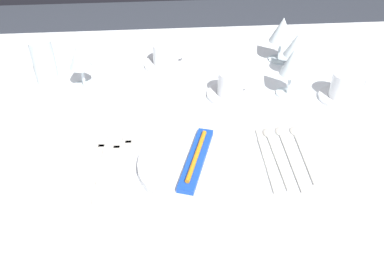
{
  "coord_description": "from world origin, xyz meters",
  "views": [
    {
      "loc": [
        -0.05,
        -0.9,
        1.35
      ],
      "look_at": [
        0.01,
        -0.12,
        0.76
      ],
      "focal_mm": 37.39,
      "sensor_mm": 36.0,
      "label": 1
    }
  ],
  "objects_px": {
    "fork_inner": "(114,164)",
    "toothbrush_package": "(196,158)",
    "coffee_cup_far": "(346,85)",
    "wine_glass_far": "(80,58)",
    "spoon_tea": "(301,146)",
    "coffee_cup_right": "(231,83)",
    "wine_glass_left": "(297,46)",
    "fork_salad": "(97,165)",
    "wine_glass_centre": "(292,64)",
    "spoon_dessert": "(287,149)",
    "wine_glass_right": "(282,31)",
    "dinner_knife": "(268,160)",
    "coffee_cup_left": "(166,54)",
    "dinner_plate": "(196,164)",
    "drink_tumbler": "(45,64)",
    "spoon_soup": "(274,149)",
    "fork_outer": "(127,160)"
  },
  "relations": [
    {
      "from": "spoon_soup",
      "to": "fork_outer",
      "type": "bearing_deg",
      "value": -178.45
    },
    {
      "from": "toothbrush_package",
      "to": "spoon_tea",
      "type": "distance_m",
      "value": 0.26
    },
    {
      "from": "dinner_plate",
      "to": "spoon_soup",
      "type": "relative_size",
      "value": 1.19
    },
    {
      "from": "wine_glass_centre",
      "to": "wine_glass_far",
      "type": "height_order",
      "value": "wine_glass_centre"
    },
    {
      "from": "dinner_plate",
      "to": "coffee_cup_far",
      "type": "bearing_deg",
      "value": 29.57
    },
    {
      "from": "drink_tumbler",
      "to": "spoon_dessert",
      "type": "bearing_deg",
      "value": -30.95
    },
    {
      "from": "spoon_dessert",
      "to": "coffee_cup_far",
      "type": "bearing_deg",
      "value": 43.61
    },
    {
      "from": "dinner_knife",
      "to": "wine_glass_centre",
      "type": "bearing_deg",
      "value": 66.13
    },
    {
      "from": "spoon_dessert",
      "to": "wine_glass_left",
      "type": "xyz_separation_m",
      "value": [
        0.11,
        0.35,
        0.09
      ]
    },
    {
      "from": "fork_inner",
      "to": "spoon_dessert",
      "type": "height_order",
      "value": "spoon_dessert"
    },
    {
      "from": "dinner_knife",
      "to": "wine_glass_left",
      "type": "height_order",
      "value": "wine_glass_left"
    },
    {
      "from": "coffee_cup_far",
      "to": "wine_glass_far",
      "type": "relative_size",
      "value": 0.72
    },
    {
      "from": "fork_outer",
      "to": "drink_tumbler",
      "type": "distance_m",
      "value": 0.47
    },
    {
      "from": "fork_inner",
      "to": "coffee_cup_far",
      "type": "relative_size",
      "value": 2.09
    },
    {
      "from": "fork_inner",
      "to": "fork_salad",
      "type": "distance_m",
      "value": 0.04
    },
    {
      "from": "spoon_soup",
      "to": "wine_glass_right",
      "type": "bearing_deg",
      "value": 74.45
    },
    {
      "from": "fork_salad",
      "to": "wine_glass_centre",
      "type": "xyz_separation_m",
      "value": [
        0.51,
        0.26,
        0.09
      ]
    },
    {
      "from": "wine_glass_left",
      "to": "coffee_cup_far",
      "type": "bearing_deg",
      "value": -55.87
    },
    {
      "from": "fork_salad",
      "to": "wine_glass_far",
      "type": "distance_m",
      "value": 0.37
    },
    {
      "from": "fork_salad",
      "to": "fork_outer",
      "type": "bearing_deg",
      "value": 12.19
    },
    {
      "from": "fork_inner",
      "to": "toothbrush_package",
      "type": "bearing_deg",
      "value": -6.43
    },
    {
      "from": "fork_outer",
      "to": "wine_glass_left",
      "type": "height_order",
      "value": "wine_glass_left"
    },
    {
      "from": "spoon_tea",
      "to": "wine_glass_far",
      "type": "distance_m",
      "value": 0.65
    },
    {
      "from": "wine_glass_left",
      "to": "wine_glass_right",
      "type": "distance_m",
      "value": 0.1
    },
    {
      "from": "wine_glass_right",
      "to": "spoon_dessert",
      "type": "bearing_deg",
      "value": -101.82
    },
    {
      "from": "toothbrush_package",
      "to": "drink_tumbler",
      "type": "bearing_deg",
      "value": 134.26
    },
    {
      "from": "fork_salad",
      "to": "wine_glass_centre",
      "type": "distance_m",
      "value": 0.58
    },
    {
      "from": "dinner_knife",
      "to": "wine_glass_far",
      "type": "relative_size",
      "value": 1.57
    },
    {
      "from": "spoon_tea",
      "to": "wine_glass_right",
      "type": "bearing_deg",
      "value": 82.46
    },
    {
      "from": "coffee_cup_left",
      "to": "drink_tumbler",
      "type": "bearing_deg",
      "value": -169.46
    },
    {
      "from": "dinner_knife",
      "to": "spoon_tea",
      "type": "height_order",
      "value": "spoon_tea"
    },
    {
      "from": "toothbrush_package",
      "to": "fork_salad",
      "type": "relative_size",
      "value": 0.92
    },
    {
      "from": "toothbrush_package",
      "to": "wine_glass_far",
      "type": "relative_size",
      "value": 1.49
    },
    {
      "from": "spoon_tea",
      "to": "toothbrush_package",
      "type": "bearing_deg",
      "value": -168.84
    },
    {
      "from": "toothbrush_package",
      "to": "spoon_tea",
      "type": "xyz_separation_m",
      "value": [
        0.26,
        0.05,
        -0.02
      ]
    },
    {
      "from": "dinner_knife",
      "to": "coffee_cup_left",
      "type": "height_order",
      "value": "coffee_cup_left"
    },
    {
      "from": "spoon_soup",
      "to": "coffee_cup_left",
      "type": "bearing_deg",
      "value": 118.58
    },
    {
      "from": "coffee_cup_left",
      "to": "wine_glass_centre",
      "type": "relative_size",
      "value": 0.72
    },
    {
      "from": "toothbrush_package",
      "to": "dinner_knife",
      "type": "distance_m",
      "value": 0.17
    },
    {
      "from": "coffee_cup_right",
      "to": "drink_tumbler",
      "type": "bearing_deg",
      "value": 165.93
    },
    {
      "from": "spoon_dessert",
      "to": "wine_glass_right",
      "type": "relative_size",
      "value": 1.58
    },
    {
      "from": "fork_inner",
      "to": "wine_glass_centre",
      "type": "height_order",
      "value": "wine_glass_centre"
    },
    {
      "from": "coffee_cup_right",
      "to": "coffee_cup_far",
      "type": "height_order",
      "value": "coffee_cup_far"
    },
    {
      "from": "dinner_plate",
      "to": "drink_tumbler",
      "type": "xyz_separation_m",
      "value": [
        -0.41,
        0.42,
        0.05
      ]
    },
    {
      "from": "spoon_soup",
      "to": "wine_glass_left",
      "type": "height_order",
      "value": "wine_glass_left"
    },
    {
      "from": "dinner_knife",
      "to": "wine_glass_right",
      "type": "height_order",
      "value": "wine_glass_right"
    },
    {
      "from": "wine_glass_right",
      "to": "drink_tumbler",
      "type": "height_order",
      "value": "wine_glass_right"
    },
    {
      "from": "spoon_soup",
      "to": "coffee_cup_far",
      "type": "bearing_deg",
      "value": 39.63
    },
    {
      "from": "dinner_plate",
      "to": "coffee_cup_right",
      "type": "bearing_deg",
      "value": 66.78
    },
    {
      "from": "fork_inner",
      "to": "wine_glass_centre",
      "type": "xyz_separation_m",
      "value": [
        0.47,
        0.26,
        0.09
      ]
    }
  ]
}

